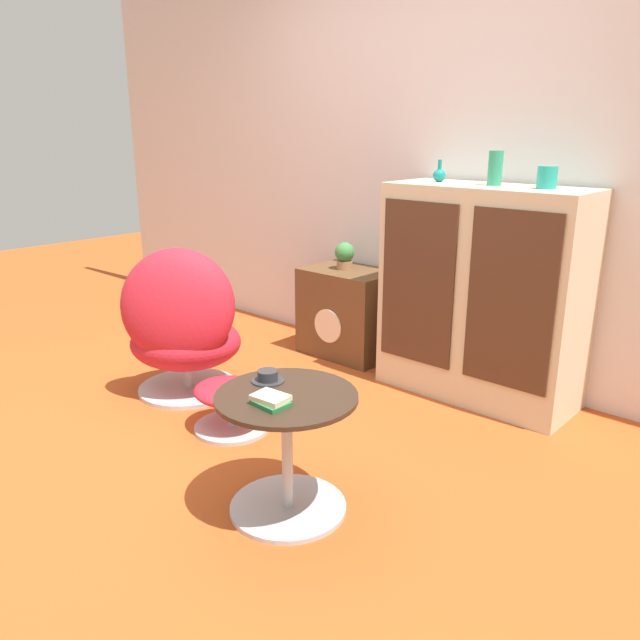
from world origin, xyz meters
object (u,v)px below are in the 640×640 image
ottoman (231,399)px  potted_plant (345,255)px  sideboard (482,294)px  tv_console (349,312)px  vase_inner_right (547,177)px  coffee_table (287,448)px  teacup (268,377)px  book_stack (271,400)px  egg_chair (182,327)px  vase_leftmost (439,175)px  vase_inner_left (495,168)px

ottoman → potted_plant: bearing=104.3°
sideboard → tv_console: size_ratio=1.98×
sideboard → tv_console: (-0.96, 0.03, -0.30)m
tv_console → vase_inner_right: size_ratio=5.42×
coffee_table → teacup: (-0.14, 0.04, 0.24)m
ottoman → potted_plant: 1.38m
sideboard → coffee_table: 1.56m
potted_plant → teacup: size_ratio=1.33×
sideboard → book_stack: 1.63m
egg_chair → coffee_table: 1.31m
vase_inner_right → potted_plant: 1.41m
tv_console → potted_plant: size_ratio=3.38×
vase_inner_right → coffee_table: bearing=-100.3°
tv_console → egg_chair: size_ratio=0.68×
ottoman → book_stack: (0.73, -0.41, 0.35)m
vase_leftmost → egg_chair: bearing=-129.1°
vase_leftmost → teacup: size_ratio=0.92×
vase_inner_left → teacup: bearing=-95.6°
book_stack → potted_plant: bearing=122.2°
teacup → vase_leftmost: bearing=97.0°
potted_plant → book_stack: bearing=-57.8°
egg_chair → coffee_table: egg_chair is taller
potted_plant → teacup: potted_plant is taller
vase_inner_left → potted_plant: size_ratio=1.00×
potted_plant → sideboard: bearing=-1.6°
sideboard → egg_chair: size_ratio=1.34×
sideboard → vase_leftmost: 0.70m
vase_inner_left → vase_inner_right: size_ratio=1.61×
potted_plant → teacup: bearing=-59.9°
egg_chair → vase_leftmost: 1.65m
ottoman → book_stack: bearing=-29.4°
egg_chair → ottoman: 0.59m
vase_inner_left → vase_inner_right: vase_inner_left is taller
coffee_table → vase_inner_right: vase_inner_right is taller
sideboard → teacup: bearing=-95.0°
coffee_table → vase_inner_left: size_ratio=3.11×
teacup → ottoman: bearing=154.7°
coffee_table → vase_leftmost: 1.82m
coffee_table → vase_inner_left: vase_inner_left is taller
tv_console → teacup: bearing=-61.1°
coffee_table → vase_leftmost: (-0.33, 1.53, 0.94)m
egg_chair → teacup: (1.09, -0.37, 0.11)m
coffee_table → tv_console: bearing=122.2°
book_stack → vase_leftmost: bearing=102.2°
vase_inner_left → book_stack: 1.80m
tv_console → teacup: 1.74m
coffee_table → vase_inner_right: bearing=79.7°
vase_leftmost → potted_plant: (-0.69, 0.02, -0.54)m
egg_chair → ottoman: size_ratio=2.15×
ottoman → vase_leftmost: size_ratio=3.36×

